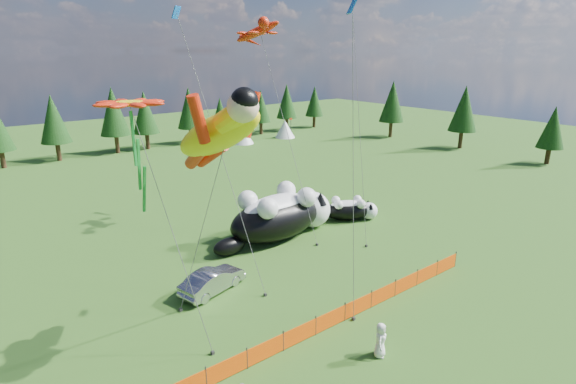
% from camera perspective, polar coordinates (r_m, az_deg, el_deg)
% --- Properties ---
extents(ground, '(160.00, 160.00, 0.00)m').
position_cam_1_polar(ground, '(25.78, 0.72, -13.88)').
color(ground, '#113A0A').
rests_on(ground, ground).
extents(safety_fence, '(22.06, 0.06, 1.10)m').
position_cam_1_polar(safety_fence, '(23.60, 5.44, -15.78)').
color(safety_fence, '#262626').
rests_on(safety_fence, ground).
extents(tree_line, '(90.00, 4.00, 8.00)m').
position_cam_1_polar(tree_line, '(64.39, -25.27, 7.42)').
color(tree_line, black).
rests_on(tree_line, ground).
extents(festival_tents, '(50.00, 3.20, 2.80)m').
position_cam_1_polar(festival_tents, '(63.46, -14.22, 6.04)').
color(festival_tents, white).
rests_on(festival_tents, ground).
extents(cat_large, '(10.63, 4.23, 3.84)m').
position_cam_1_polar(cat_large, '(33.42, -0.85, -2.81)').
color(cat_large, black).
rests_on(cat_large, ground).
extents(cat_small, '(4.77, 3.64, 1.91)m').
position_cam_1_polar(cat_small, '(37.48, 7.89, -2.18)').
color(cat_small, black).
rests_on(cat_small, ground).
extents(car, '(4.43, 2.56, 1.38)m').
position_cam_1_polar(car, '(26.89, -9.55, -11.02)').
color(car, '#AEAEB3').
rests_on(car, ground).
extents(spectator_e, '(0.98, 0.90, 1.68)m').
position_cam_1_polar(spectator_e, '(21.92, 11.66, -17.93)').
color(spectator_e, white).
rests_on(spectator_e, ground).
extents(superhero_kite, '(6.10, 7.42, 12.81)m').
position_cam_1_polar(superhero_kite, '(18.63, -8.83, 7.41)').
color(superhero_kite, yellow).
rests_on(superhero_kite, ground).
extents(gecko_kite, '(4.80, 9.69, 16.39)m').
position_cam_1_polar(gecko_kite, '(34.88, -3.90, 19.64)').
color(gecko_kite, red).
rests_on(gecko_kite, ground).
extents(flower_kite, '(3.72, 3.65, 11.67)m').
position_cam_1_polar(flower_kite, '(19.03, -19.39, 10.09)').
color(flower_kite, red).
rests_on(flower_kite, ground).
extents(diamond_kite_a, '(2.46, 5.43, 16.36)m').
position_cam_1_polar(diamond_kite_a, '(26.00, -13.22, 19.10)').
color(diamond_kite_a, blue).
rests_on(diamond_kite_a, ground).
extents(diamond_kite_c, '(0.94, 2.13, 16.22)m').
position_cam_1_polar(diamond_kite_c, '(22.00, 8.21, 21.00)').
color(diamond_kite_c, blue).
rests_on(diamond_kite_c, ground).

